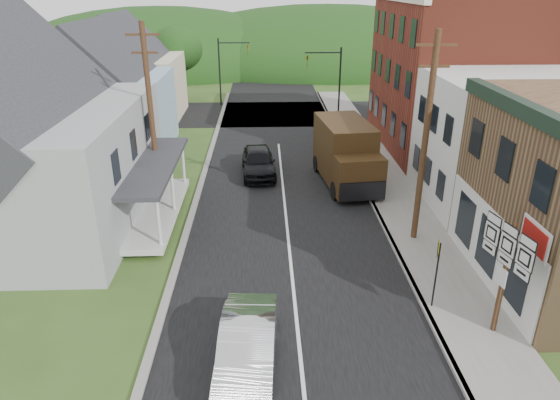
{
  "coord_description": "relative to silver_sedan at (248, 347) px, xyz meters",
  "views": [
    {
      "loc": [
        -1.03,
        -16.04,
        10.61
      ],
      "look_at": [
        -0.39,
        3.12,
        2.2
      ],
      "focal_mm": 32.0,
      "sensor_mm": 36.0,
      "label": 1
    }
  ],
  "objects": [
    {
      "name": "warning_sign",
      "position": [
        6.37,
        2.71,
        1.08
      ],
      "size": [
        0.26,
        0.7,
        2.66
      ],
      "rotation": [
        0.0,
        0.0,
        -0.33
      ],
      "color": "black",
      "rests_on": "sidewalk_right"
    },
    {
      "name": "utility_pole_left",
      "position": [
        -4.91,
        12.35,
        3.89
      ],
      "size": [
        1.6,
        0.26,
        9.0
      ],
      "color": "#472D19",
      "rests_on": "ground"
    },
    {
      "name": "silver_sedan",
      "position": [
        0.0,
        0.0,
        0.0
      ],
      "size": [
        1.88,
        4.73,
        1.53
      ],
      "primitive_type": "imported",
      "rotation": [
        0.0,
        0.0,
        -0.06
      ],
      "color": "#BBBBC0",
      "rests_on": "ground"
    },
    {
      "name": "curb_left",
      "position": [
        -3.06,
        12.35,
        -0.71
      ],
      "size": [
        0.3,
        55.0,
        0.12
      ],
      "primitive_type": "cube",
      "color": "slate",
      "rests_on": "ground"
    },
    {
      "name": "dark_sedan",
      "position": [
        0.21,
        16.33,
        0.04
      ],
      "size": [
        2.19,
        4.84,
        1.61
      ],
      "primitive_type": "imported",
      "rotation": [
        0.0,
        0.0,
        0.06
      ],
      "color": "black",
      "rests_on": "ground"
    },
    {
      "name": "storefront_red",
      "position": [
        12.89,
        21.35,
        4.23
      ],
      "size": [
        8.0,
        12.0,
        10.0
      ],
      "primitive_type": "cube",
      "color": "maroon",
      "rests_on": "ground"
    },
    {
      "name": "house_gray",
      "position": [
        -10.41,
        10.35,
        3.47
      ],
      "size": [
        10.2,
        12.24,
        8.35
      ],
      "color": "#939598",
      "rests_on": "ground"
    },
    {
      "name": "forested_ridge",
      "position": [
        1.59,
        59.35,
        -0.77
      ],
      "size": [
        90.0,
        30.0,
        16.0
      ],
      "primitive_type": "ellipsoid",
      "color": "#1A340F",
      "rests_on": "ground"
    },
    {
      "name": "traffic_signal_left",
      "position": [
        -2.71,
        34.85,
        2.99
      ],
      "size": [
        2.87,
        0.2,
        6.0
      ],
      "color": "black",
      "rests_on": "ground"
    },
    {
      "name": "tree_left_d",
      "position": [
        -7.41,
        36.35,
        4.12
      ],
      "size": [
        4.8,
        4.8,
        6.94
      ],
      "color": "#382616",
      "rests_on": "ground"
    },
    {
      "name": "house_blue",
      "position": [
        -9.41,
        21.35,
        2.93
      ],
      "size": [
        7.14,
        8.16,
        7.28
      ],
      "color": "#8DAAC0",
      "rests_on": "ground"
    },
    {
      "name": "traffic_signal_right",
      "position": [
        5.9,
        27.85,
        2.99
      ],
      "size": [
        2.87,
        0.2,
        6.0
      ],
      "color": "black",
      "rests_on": "ground"
    },
    {
      "name": "ground",
      "position": [
        1.59,
        4.35,
        -0.77
      ],
      "size": [
        120.0,
        120.0,
        0.0
      ],
      "primitive_type": "plane",
      "color": "#2D4719",
      "rests_on": "ground"
    },
    {
      "name": "road",
      "position": [
        1.59,
        14.35,
        -0.77
      ],
      "size": [
        9.0,
        90.0,
        0.02
      ],
      "primitive_type": "cube",
      "color": "black",
      "rests_on": "ground"
    },
    {
      "name": "utility_pole_right",
      "position": [
        7.19,
        7.85,
        3.89
      ],
      "size": [
        1.6,
        0.26,
        9.0
      ],
      "color": "#472D19",
      "rests_on": "ground"
    },
    {
      "name": "tree_left_c",
      "position": [
        -17.41,
        24.35,
        5.17
      ],
      "size": [
        5.8,
        5.8,
        8.41
      ],
      "color": "#382616",
      "rests_on": "ground"
    },
    {
      "name": "sidewalk_right",
      "position": [
        7.49,
        12.35,
        -0.69
      ],
      "size": [
        2.8,
        55.0,
        0.15
      ],
      "primitive_type": "cube",
      "color": "slate",
      "rests_on": "ground"
    },
    {
      "name": "house_cream",
      "position": [
        -9.91,
        30.35,
        2.93
      ],
      "size": [
        7.14,
        8.16,
        7.28
      ],
      "color": "beige",
      "rests_on": "ground"
    },
    {
      "name": "cross_road",
      "position": [
        1.59,
        31.35,
        -0.77
      ],
      "size": [
        60.0,
        9.0,
        0.02
      ],
      "primitive_type": "cube",
      "color": "black",
      "rests_on": "ground"
    },
    {
      "name": "route_sign_cluster",
      "position": [
        7.93,
        1.31,
        1.91
      ],
      "size": [
        0.53,
        2.19,
        3.89
      ],
      "rotation": [
        0.0,
        0.0,
        0.21
      ],
      "color": "#472D19",
      "rests_on": "sidewalk_right"
    },
    {
      "name": "curb_right",
      "position": [
        6.14,
        12.35,
        -0.69
      ],
      "size": [
        0.2,
        55.0,
        0.15
      ],
      "primitive_type": "cube",
      "color": "slate",
      "rests_on": "ground"
    },
    {
      "name": "storefront_white",
      "position": [
        12.89,
        11.85,
        2.48
      ],
      "size": [
        8.0,
        7.0,
        6.5
      ],
      "primitive_type": "cube",
      "color": "silver",
      "rests_on": "ground"
    },
    {
      "name": "delivery_van",
      "position": [
        5.17,
        14.72,
        1.0
      ],
      "size": [
        3.23,
        6.5,
        3.49
      ],
      "rotation": [
        0.0,
        0.0,
        0.12
      ],
      "color": "#32200D",
      "rests_on": "ground"
    }
  ]
}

